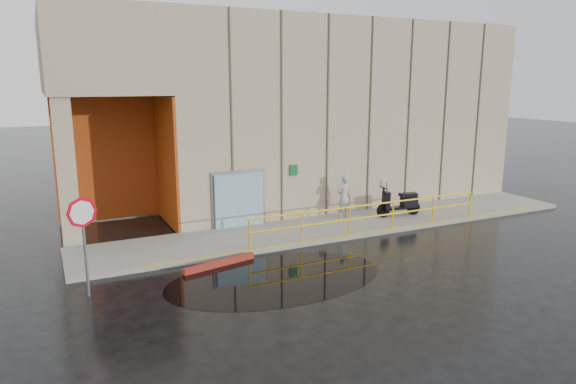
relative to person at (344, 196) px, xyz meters
name	(u,v)px	position (x,y,z in m)	size (l,w,h in m)	color
ground	(309,285)	(-4.39, -5.27, -1.02)	(120.00, 120.00, 0.00)	black
sidewalk	(345,225)	(-0.39, -0.77, -0.94)	(20.00, 3.00, 0.15)	gray
building	(295,108)	(0.71, 5.72, 3.19)	(20.00, 10.17, 8.00)	tan
guardrail	(372,217)	(-0.14, -2.12, -0.34)	(9.56, 0.06, 1.03)	yellow
person	(344,196)	(0.00, 0.00, 0.00)	(0.63, 0.41, 1.73)	#A3A3A8
scooter	(400,195)	(2.15, -0.78, -0.02)	(1.95, 0.87, 1.48)	black
stop_sign	(83,225)	(-9.89, -3.42, 0.92)	(0.76, 0.32, 2.66)	slate
red_curb	(220,263)	(-6.12, -2.77, -0.93)	(2.40, 0.18, 0.18)	maroon
puddle	(276,278)	(-4.97, -4.37, -1.01)	(6.40, 3.94, 0.01)	black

